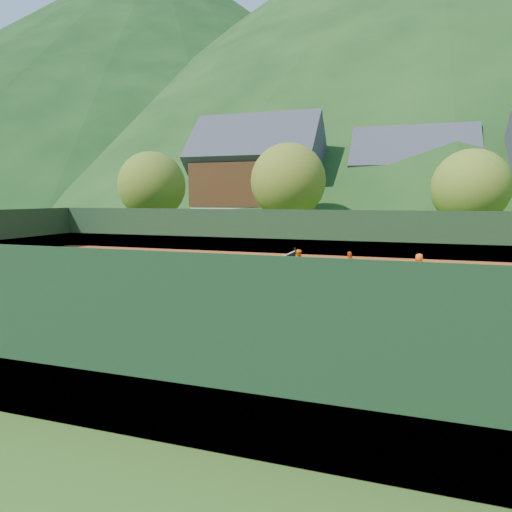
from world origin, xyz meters
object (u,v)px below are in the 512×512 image
(tennis_net, at_px, (261,277))
(coach, at_px, (141,269))
(student_b, at_px, (350,268))
(student_c, at_px, (419,269))
(student_d, at_px, (438,278))
(ball_hopper, at_px, (37,281))
(chalet_left, at_px, (258,181))
(student_a, at_px, (298,265))
(chalet_mid, at_px, (412,187))

(tennis_net, bearing_deg, coach, -163.15)
(coach, relative_size, student_b, 1.10)
(student_b, height_order, student_c, student_b)
(student_b, xyz_separation_m, student_d, (3.54, -1.07, -0.07))
(student_b, xyz_separation_m, ball_hopper, (-10.43, -7.04, 0.02))
(student_d, xyz_separation_m, chalet_left, (-16.94, 28.91, 4.97))
(student_a, xyz_separation_m, chalet_left, (-11.03, 27.65, 4.91))
(student_c, relative_size, ball_hopper, 1.37)
(tennis_net, height_order, ball_hopper, tennis_net)
(student_b, relative_size, ball_hopper, 1.46)
(student_d, bearing_deg, student_a, -23.66)
(student_b, bearing_deg, student_d, 139.67)
(coach, relative_size, ball_hopper, 1.61)
(chalet_left, xyz_separation_m, chalet_mid, (16.00, 4.00, -0.66))
(tennis_net, bearing_deg, student_a, 66.45)
(student_c, distance_m, tennis_net, 6.98)
(chalet_left, bearing_deg, student_d, -59.64)
(coach, xyz_separation_m, student_b, (8.25, 3.63, -0.07))
(tennis_net, xyz_separation_m, ball_hopper, (-7.03, -4.89, 0.25))
(student_c, relative_size, chalet_mid, 0.11)
(chalet_left, relative_size, chalet_mid, 1.09)
(student_b, bearing_deg, chalet_mid, -118.20)
(ball_hopper, bearing_deg, tennis_net, 34.79)
(student_a, height_order, chalet_mid, chalet_mid)
(tennis_net, height_order, chalet_mid, chalet_mid)
(student_d, distance_m, chalet_left, 33.88)
(student_a, relative_size, chalet_mid, 0.11)
(student_b, xyz_separation_m, chalet_mid, (2.60, 31.85, 4.24))
(chalet_left, distance_m, chalet_mid, 16.51)
(student_b, bearing_deg, student_c, 173.86)
(ball_hopper, bearing_deg, student_b, 34.02)
(tennis_net, distance_m, ball_hopper, 8.56)
(tennis_net, bearing_deg, ball_hopper, -145.21)
(tennis_net, distance_m, chalet_mid, 34.81)
(coach, xyz_separation_m, student_a, (5.88, 3.83, -0.09))
(student_b, bearing_deg, student_a, -28.35)
(student_c, xyz_separation_m, ball_hopper, (-13.30, -7.94, 0.06))
(student_b, xyz_separation_m, chalet_left, (-13.40, 27.85, 4.90))
(student_b, relative_size, student_c, 1.06)
(student_d, bearing_deg, chalet_left, -71.19)
(student_d, bearing_deg, chalet_mid, -99.91)
(student_a, relative_size, ball_hopper, 1.44)
(student_b, relative_size, tennis_net, 0.12)
(coach, relative_size, tennis_net, 0.13)
(student_a, height_order, chalet_left, chalet_left)
(student_a, bearing_deg, coach, 17.92)
(coach, bearing_deg, tennis_net, 14.96)
(coach, distance_m, student_a, 7.02)
(student_a, height_order, student_c, student_a)
(student_d, relative_size, chalet_left, 0.10)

